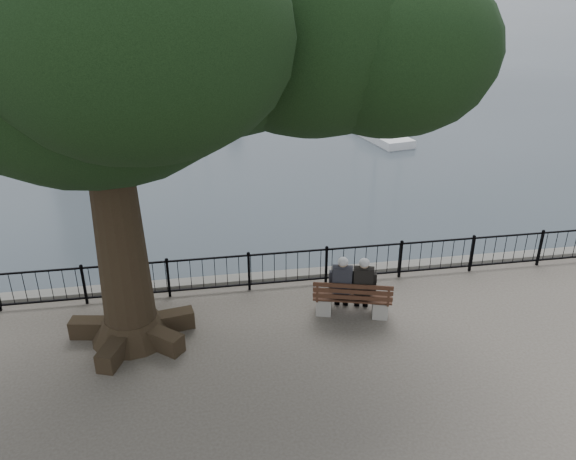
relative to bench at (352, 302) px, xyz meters
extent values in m
cube|color=#5D5A51|center=(-1.27, 2.04, -0.84)|extent=(200.00, 0.40, 1.20)
plane|color=#2A3339|center=(-1.27, 102.04, -1.34)|extent=(260.00, 260.00, 0.00)
cube|color=black|center=(-1.27, 1.54, 0.64)|extent=(22.00, 0.04, 0.04)
cube|color=black|center=(-1.27, 1.54, -0.19)|extent=(22.00, 0.04, 0.04)
cube|color=gray|center=(-0.62, 0.22, -0.13)|extent=(0.47, 0.54, 0.42)
cube|color=gray|center=(0.65, -0.14, -0.13)|extent=(0.47, 0.54, 0.42)
cube|color=black|center=(0.01, 0.04, 0.12)|extent=(1.90, 0.99, 0.04)
cube|color=black|center=(-0.06, -0.22, 0.42)|extent=(1.77, 0.54, 0.41)
cube|color=black|center=(-0.23, 0.12, 0.24)|extent=(0.44, 0.39, 0.24)
cube|color=black|center=(-0.26, 0.01, 0.63)|extent=(0.50, 0.36, 0.61)
sphere|color=tan|center=(-0.25, 0.05, 1.05)|extent=(0.23, 0.23, 0.23)
ellipsoid|color=#AAAAAA|center=(-0.26, 0.03, 1.09)|extent=(0.24, 0.24, 0.21)
cube|color=black|center=(-0.15, 0.40, -0.11)|extent=(0.44, 0.52, 0.46)
cube|color=black|center=(0.23, -0.01, 0.24)|extent=(0.44, 0.39, 0.24)
cube|color=black|center=(0.20, -0.12, 0.63)|extent=(0.50, 0.36, 0.61)
sphere|color=tan|center=(0.21, -0.08, 1.05)|extent=(0.23, 0.23, 0.23)
ellipsoid|color=#AAAAAA|center=(0.21, -0.11, 1.09)|extent=(0.24, 0.24, 0.21)
cube|color=black|center=(0.31, 0.27, -0.11)|extent=(0.44, 0.52, 0.46)
cone|color=black|center=(-5.04, -0.04, -0.07)|extent=(1.78, 1.78, 0.52)
cone|color=black|center=(-5.04, -0.04, 2.81)|extent=(1.15, 1.15, 6.30)
ellipsoid|color=black|center=(-5.04, -0.04, 5.75)|extent=(6.09, 6.09, 4.75)
ellipsoid|color=black|center=(-3.04, 0.38, 6.17)|extent=(5.46, 5.46, 4.26)
ellipsoid|color=black|center=(-1.05, 0.07, 5.96)|extent=(4.83, 4.83, 3.76)
ellipsoid|color=black|center=(0.31, -0.35, 5.75)|extent=(4.20, 4.20, 3.27)
ellipsoid|color=black|center=(-5.98, 1.85, 6.38)|extent=(4.83, 4.83, 3.76)
ellipsoid|color=black|center=(-4.09, -1.82, 6.17)|extent=(4.83, 4.83, 3.76)
cube|color=#5D5A51|center=(-19.27, 61.04, -0.74)|extent=(10.10, 10.10, 1.40)
cube|color=#5D5A51|center=(0.73, 49.04, -0.74)|extent=(6.23, 6.23, 1.40)
cube|color=gray|center=(0.73, 49.04, 1.84)|extent=(2.28, 2.69, 4.15)
cube|color=#5D5A51|center=(0.73, 49.04, 4.07)|extent=(2.69, 3.11, 0.30)
cube|color=white|center=(6.54, 18.67, -1.24)|extent=(2.74, 5.96, 0.64)
cube|color=white|center=(6.54, 18.67, -0.74)|extent=(1.63, 2.53, 0.48)
cylinder|color=silver|center=(6.54, 18.35, 4.31)|extent=(0.13, 0.13, 10.49)
cube|color=white|center=(9.34, 22.20, -1.24)|extent=(3.89, 6.22, 0.67)
cube|color=white|center=(9.34, 22.20, -0.74)|extent=(2.09, 2.75, 0.50)
cylinder|color=silver|center=(9.34, 21.86, 3.83)|extent=(0.13, 0.13, 9.54)
cube|color=white|center=(-11.65, 26.24, -1.24)|extent=(2.63, 5.20, 0.56)
cube|color=white|center=(-11.65, 26.24, -0.74)|extent=(1.51, 2.23, 0.42)
cylinder|color=silver|center=(-11.65, 25.97, 4.08)|extent=(0.11, 0.11, 10.04)
cube|color=white|center=(-2.67, 34.50, -1.24)|extent=(1.53, 5.13, 0.57)
cube|color=white|center=(-2.67, 34.50, -0.74)|extent=(1.08, 2.10, 0.43)
cylinder|color=silver|center=(-2.67, 34.21, 4.16)|extent=(0.11, 0.11, 10.19)
cube|color=white|center=(9.39, 32.09, -1.24)|extent=(1.55, 5.42, 0.60)
cube|color=white|center=(9.39, 32.09, -0.74)|extent=(1.12, 2.21, 0.45)
cylinder|color=silver|center=(9.39, 31.79, 3.80)|extent=(0.12, 0.12, 9.48)
cube|color=white|center=(-4.50, 40.60, -1.24)|extent=(2.44, 5.55, 0.60)
cube|color=white|center=(-4.50, 40.60, -0.74)|extent=(1.47, 2.35, 0.45)
cube|color=#4B453D|center=(23.73, 79.04, -0.84)|extent=(30.00, 8.00, 1.20)
cylinder|color=black|center=(18.73, 77.04, 1.66)|extent=(0.70, 0.70, 4.00)
cylinder|color=black|center=(24.73, 79.04, 1.66)|extent=(0.70, 0.70, 4.00)
cylinder|color=black|center=(30.73, 78.04, 1.66)|extent=(0.70, 0.70, 4.00)
camera|label=1|loc=(-3.34, -10.85, 7.06)|focal=35.00mm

